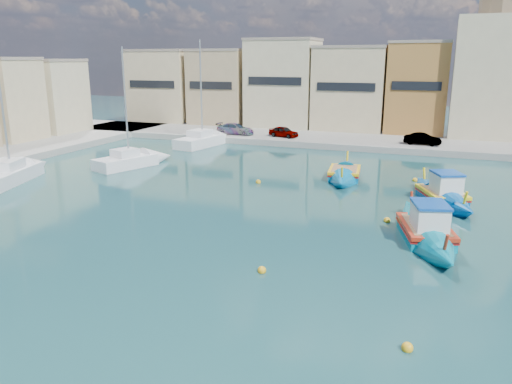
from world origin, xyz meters
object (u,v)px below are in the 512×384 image
at_px(luzzu_green, 344,175).
at_px(luzzu_turquoise_cabin, 425,232).
at_px(yacht_north, 210,140).
at_px(luzzu_blue_cabin, 442,196).
at_px(yacht_mid, 22,171).
at_px(church_block, 507,60).
at_px(yacht_midnorth, 141,160).

bearing_deg(luzzu_green, luzzu_turquoise_cabin, -61.42).
height_order(luzzu_green, yacht_north, yacht_north).
relative_size(luzzu_blue_cabin, yacht_mid, 0.79).
bearing_deg(luzzu_blue_cabin, luzzu_green, 149.06).
distance_m(church_block, luzzu_blue_cabin, 28.88).
bearing_deg(luzzu_green, yacht_north, 146.89).
height_order(yacht_north, yacht_midnorth, yacht_north).
xyz_separation_m(luzzu_blue_cabin, yacht_north, (-22.71, 14.45, 0.07)).
bearing_deg(yacht_midnorth, luzzu_turquoise_cabin, -24.12).
distance_m(yacht_midnorth, yacht_mid, 9.05).
height_order(luzzu_turquoise_cabin, yacht_midnorth, yacht_midnorth).
xyz_separation_m(luzzu_green, yacht_midnorth, (-16.71, -1.08, 0.13)).
bearing_deg(luzzu_blue_cabin, church_block, 79.40).
bearing_deg(yacht_north, yacht_midnorth, -94.04).
relative_size(church_block, luzzu_blue_cabin, 2.23).
bearing_deg(yacht_midnorth, yacht_north, 85.96).
relative_size(luzzu_green, yacht_north, 0.75).
distance_m(luzzu_blue_cabin, yacht_north, 26.92).
relative_size(luzzu_green, yacht_mid, 0.77).
distance_m(luzzu_turquoise_cabin, luzzu_green, 12.89).
xyz_separation_m(luzzu_turquoise_cabin, yacht_mid, (-28.73, 3.34, 0.06)).
bearing_deg(yacht_midnorth, luzzu_green, 3.68).
xyz_separation_m(church_block, yacht_midnorth, (-28.62, -24.26, -8.01)).
height_order(luzzu_turquoise_cabin, yacht_north, yacht_north).
distance_m(luzzu_green, yacht_north, 18.99).
xyz_separation_m(church_block, luzzu_turquoise_cabin, (-5.74, -34.50, -8.04)).
relative_size(church_block, yacht_mid, 1.76).
bearing_deg(yacht_mid, luzzu_turquoise_cabin, -6.63).
bearing_deg(yacht_mid, yacht_north, 70.04).
xyz_separation_m(luzzu_turquoise_cabin, luzzu_blue_cabin, (0.64, 7.24, -0.00)).
bearing_deg(yacht_north, yacht_mid, -109.96).
bearing_deg(yacht_mid, luzzu_green, 19.47).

